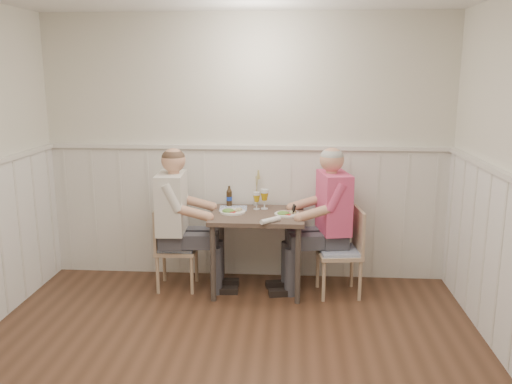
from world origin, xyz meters
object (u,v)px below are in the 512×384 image
chair_right (345,248)px  chair_left (172,245)px  man_in_pink (328,231)px  beer_bottle (229,197)px  dining_table (257,224)px  diner_cream (177,231)px  grass_vase (256,189)px

chair_right → chair_left: 1.63m
man_in_pink → chair_left: bearing=-177.9°
beer_bottle → chair_left: bearing=-151.6°
dining_table → chair_right: 0.84m
dining_table → chair_left: chair_left is taller
chair_right → man_in_pink: 0.22m
chair_left → diner_cream: 0.17m
diner_cream → dining_table: bearing=4.0°
dining_table → grass_vase: bearing=97.2°
diner_cream → beer_bottle: (0.46, 0.32, 0.26)m
beer_bottle → grass_vase: grass_vase is taller
man_in_pink → diner_cream: man_in_pink is taller
chair_right → chair_left: (-1.63, 0.04, -0.01)m
chair_left → man_in_pink: 1.49m
chair_left → grass_vase: grass_vase is taller
man_in_pink → grass_vase: size_ratio=3.69×
dining_table → beer_bottle: bearing=137.8°
dining_table → beer_bottle: (-0.30, 0.27, 0.19)m
beer_bottle → man_in_pink: bearing=-13.3°
diner_cream → beer_bottle: 0.62m
chair_right → beer_bottle: size_ratio=4.07×
chair_left → man_in_pink: (1.48, 0.05, 0.15)m
dining_table → diner_cream: diner_cream is taller
chair_right → beer_bottle: bearing=163.7°
chair_left → grass_vase: bearing=22.5°
chair_right → chair_left: chair_right is taller
man_in_pink → beer_bottle: bearing=166.7°
diner_cream → beer_bottle: diner_cream is taller
chair_left → man_in_pink: bearing=2.1°
chair_left → beer_bottle: size_ratio=3.94×
man_in_pink → dining_table: bearing=-176.4°
chair_right → man_in_pink: man_in_pink is taller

